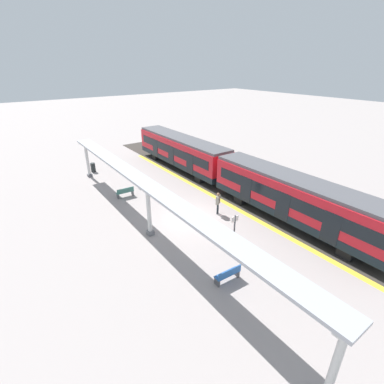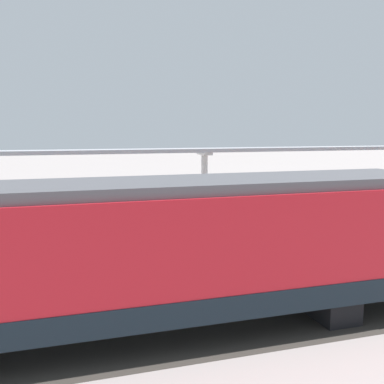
{
  "view_description": "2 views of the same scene",
  "coord_description": "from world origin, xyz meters",
  "px_view_note": "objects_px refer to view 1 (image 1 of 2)",
  "views": [
    {
      "loc": [
        10.64,
        14.94,
        10.58
      ],
      "look_at": [
        -0.54,
        -0.68,
        1.76
      ],
      "focal_mm": 26.18,
      "sensor_mm": 36.0,
      "label": 1
    },
    {
      "loc": [
        -15.3,
        6.75,
        4.57
      ],
      "look_at": [
        2.17,
        1.19,
        2.09
      ],
      "focal_mm": 43.13,
      "sensor_mm": 36.0,
      "label": 2
    }
  ],
  "objects_px": {
    "canopy_pillar_third": "(335,365)",
    "bench_mid_platform": "(228,275)",
    "canopy_pillar_second": "(149,211)",
    "platform_info_sign": "(234,228)",
    "passenger_waiting_near_edge": "(218,201)",
    "train_far_carriage": "(294,200)",
    "trash_bin": "(93,167)",
    "bench_near_end": "(125,192)",
    "train_near_carriage": "(181,152)",
    "canopy_pillar_nearest": "(87,159)"
  },
  "relations": [
    {
      "from": "canopy_pillar_second",
      "to": "bench_mid_platform",
      "type": "xyz_separation_m",
      "value": [
        -1.23,
        6.43,
        -1.39
      ]
    },
    {
      "from": "canopy_pillar_second",
      "to": "bench_mid_platform",
      "type": "relative_size",
      "value": 2.39
    },
    {
      "from": "trash_bin",
      "to": "platform_info_sign",
      "type": "bearing_deg",
      "value": 99.0
    },
    {
      "from": "trash_bin",
      "to": "passenger_waiting_near_edge",
      "type": "xyz_separation_m",
      "value": [
        -4.84,
        14.84,
        0.62
      ]
    },
    {
      "from": "canopy_pillar_nearest",
      "to": "passenger_waiting_near_edge",
      "type": "bearing_deg",
      "value": 112.29
    },
    {
      "from": "passenger_waiting_near_edge",
      "to": "canopy_pillar_second",
      "type": "bearing_deg",
      "value": -4.34
    },
    {
      "from": "canopy_pillar_second",
      "to": "passenger_waiting_near_edge",
      "type": "distance_m",
      "value": 5.67
    },
    {
      "from": "bench_near_end",
      "to": "bench_mid_platform",
      "type": "height_order",
      "value": "same"
    },
    {
      "from": "canopy_pillar_nearest",
      "to": "canopy_pillar_third",
      "type": "distance_m",
      "value": 25.96
    },
    {
      "from": "platform_info_sign",
      "to": "passenger_waiting_near_edge",
      "type": "xyz_separation_m",
      "value": [
        -1.89,
        -3.78,
        -0.22
      ]
    },
    {
      "from": "canopy_pillar_nearest",
      "to": "canopy_pillar_third",
      "type": "relative_size",
      "value": 1.0
    },
    {
      "from": "platform_info_sign",
      "to": "canopy_pillar_nearest",
      "type": "bearing_deg",
      "value": -78.0
    },
    {
      "from": "canopy_pillar_nearest",
      "to": "canopy_pillar_third",
      "type": "height_order",
      "value": "same"
    },
    {
      "from": "canopy_pillar_second",
      "to": "bench_mid_platform",
      "type": "height_order",
      "value": "canopy_pillar_second"
    },
    {
      "from": "train_near_carriage",
      "to": "train_far_carriage",
      "type": "height_order",
      "value": "same"
    },
    {
      "from": "bench_near_end",
      "to": "passenger_waiting_near_edge",
      "type": "relative_size",
      "value": 0.86
    },
    {
      "from": "train_far_carriage",
      "to": "canopy_pillar_second",
      "type": "bearing_deg",
      "value": -26.31
    },
    {
      "from": "canopy_pillar_third",
      "to": "platform_info_sign",
      "type": "distance_m",
      "value": 9.29
    },
    {
      "from": "canopy_pillar_third",
      "to": "passenger_waiting_near_edge",
      "type": "distance_m",
      "value": 13.52
    },
    {
      "from": "bench_mid_platform",
      "to": "passenger_waiting_near_edge",
      "type": "xyz_separation_m",
      "value": [
        -4.37,
        -6.0,
        0.66
      ]
    },
    {
      "from": "canopy_pillar_second",
      "to": "platform_info_sign",
      "type": "xyz_separation_m",
      "value": [
        -3.71,
        4.21,
        -0.51
      ]
    },
    {
      "from": "trash_bin",
      "to": "platform_info_sign",
      "type": "xyz_separation_m",
      "value": [
        -2.95,
        18.63,
        0.84
      ]
    },
    {
      "from": "train_near_carriage",
      "to": "canopy_pillar_nearest",
      "type": "relative_size",
      "value": 3.85
    },
    {
      "from": "bench_mid_platform",
      "to": "trash_bin",
      "type": "xyz_separation_m",
      "value": [
        0.47,
        -20.85,
        0.05
      ]
    },
    {
      "from": "platform_info_sign",
      "to": "passenger_waiting_near_edge",
      "type": "height_order",
      "value": "platform_info_sign"
    },
    {
      "from": "canopy_pillar_third",
      "to": "bench_mid_platform",
      "type": "relative_size",
      "value": 2.39
    },
    {
      "from": "train_far_carriage",
      "to": "canopy_pillar_nearest",
      "type": "height_order",
      "value": "canopy_pillar_nearest"
    },
    {
      "from": "bench_near_end",
      "to": "trash_bin",
      "type": "relative_size",
      "value": 1.56
    },
    {
      "from": "bench_mid_platform",
      "to": "train_far_carriage",
      "type": "bearing_deg",
      "value": -166.56
    },
    {
      "from": "canopy_pillar_third",
      "to": "bench_mid_platform",
      "type": "height_order",
      "value": "canopy_pillar_third"
    },
    {
      "from": "platform_info_sign",
      "to": "bench_mid_platform",
      "type": "bearing_deg",
      "value": 41.84
    },
    {
      "from": "platform_info_sign",
      "to": "passenger_waiting_near_edge",
      "type": "bearing_deg",
      "value": -116.59
    },
    {
      "from": "train_near_carriage",
      "to": "bench_mid_platform",
      "type": "bearing_deg",
      "value": 64.22
    },
    {
      "from": "canopy_pillar_nearest",
      "to": "train_far_carriage",
      "type": "bearing_deg",
      "value": 117.27
    },
    {
      "from": "canopy_pillar_nearest",
      "to": "trash_bin",
      "type": "height_order",
      "value": "canopy_pillar_nearest"
    },
    {
      "from": "bench_mid_platform",
      "to": "platform_info_sign",
      "type": "height_order",
      "value": "platform_info_sign"
    },
    {
      "from": "canopy_pillar_third",
      "to": "bench_mid_platform",
      "type": "distance_m",
      "value": 6.55
    },
    {
      "from": "train_near_carriage",
      "to": "bench_near_end",
      "type": "bearing_deg",
      "value": 22.94
    },
    {
      "from": "bench_near_end",
      "to": "trash_bin",
      "type": "xyz_separation_m",
      "value": [
        0.27,
        -7.87,
        0.05
      ]
    },
    {
      "from": "canopy_pillar_nearest",
      "to": "passenger_waiting_near_edge",
      "type": "distance_m",
      "value": 14.79
    },
    {
      "from": "bench_mid_platform",
      "to": "train_near_carriage",
      "type": "bearing_deg",
      "value": -115.78
    },
    {
      "from": "canopy_pillar_third",
      "to": "platform_info_sign",
      "type": "xyz_separation_m",
      "value": [
        -3.71,
        -8.5,
        -0.51
      ]
    },
    {
      "from": "canopy_pillar_second",
      "to": "bench_near_end",
      "type": "relative_size",
      "value": 2.39
    },
    {
      "from": "train_near_carriage",
      "to": "platform_info_sign",
      "type": "xyz_separation_m",
      "value": [
        5.45,
        14.2,
        -0.51
      ]
    },
    {
      "from": "train_far_carriage",
      "to": "passenger_waiting_near_edge",
      "type": "relative_size",
      "value": 7.9
    },
    {
      "from": "train_near_carriage",
      "to": "canopy_pillar_nearest",
      "type": "height_order",
      "value": "canopy_pillar_nearest"
    },
    {
      "from": "canopy_pillar_second",
      "to": "platform_info_sign",
      "type": "relative_size",
      "value": 1.65
    },
    {
      "from": "canopy_pillar_third",
      "to": "bench_mid_platform",
      "type": "bearing_deg",
      "value": -101.12
    },
    {
      "from": "canopy_pillar_nearest",
      "to": "platform_info_sign",
      "type": "height_order",
      "value": "canopy_pillar_nearest"
    },
    {
      "from": "train_far_carriage",
      "to": "canopy_pillar_second",
      "type": "relative_size",
      "value": 3.85
    }
  ]
}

